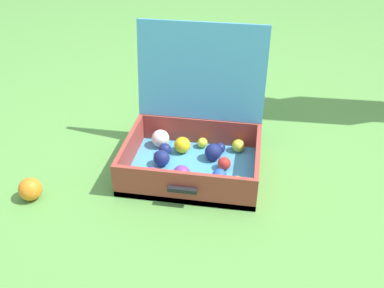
% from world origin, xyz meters
% --- Properties ---
extents(ground_plane, '(16.00, 16.00, 0.00)m').
position_xyz_m(ground_plane, '(0.00, 0.00, 0.00)').
color(ground_plane, '#569342').
extents(open_suitcase, '(0.55, 0.51, 0.56)m').
position_xyz_m(open_suitcase, '(-0.03, 0.05, 0.12)').
color(open_suitcase, '#4799C6').
rests_on(open_suitcase, ground).
extents(stray_ball_on_grass, '(0.09, 0.09, 0.09)m').
position_xyz_m(stray_ball_on_grass, '(-0.61, -0.28, 0.04)').
color(stray_ball_on_grass, orange).
rests_on(stray_ball_on_grass, ground).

